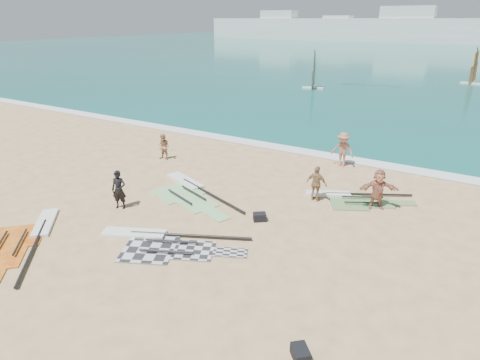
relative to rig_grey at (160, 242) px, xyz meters
The scene contains 17 objects.
ground 1.52m from the rig_grey, 36.43° to the left, with size 300.00×300.00×0.00m, color tan.
sea 132.91m from the rig_grey, 89.47° to the left, with size 300.00×240.00×0.06m, color #0C5454.
surf_line 13.26m from the rig_grey, 84.70° to the left, with size 300.00×1.20×0.04m, color white.
far_town 151.66m from the rig_grey, 95.49° to the left, with size 160.00×8.00×12.00m.
rig_grey is the anchor object (origin of this frame).
rig_green 4.84m from the rig_grey, 114.31° to the left, with size 5.94×3.62×0.20m.
rig_orange 9.14m from the rig_grey, 56.72° to the left, with size 4.98×3.37×0.20m.
rig_red 5.22m from the rig_grey, 152.02° to the right, with size 4.56×5.07×0.20m.
gear_bag_near 4.27m from the rig_grey, 56.17° to the left, with size 0.52×0.38×0.33m, color black.
gear_bag_far 7.20m from the rig_grey, 19.66° to the right, with size 0.55×0.38×0.33m, color black.
person_wetsuit 3.88m from the rig_grey, 158.41° to the left, with size 0.65×0.42×1.77m, color black.
beachgoer_left 9.84m from the rig_grey, 129.93° to the left, with size 0.76×0.59×1.56m, color tan.
beachgoer_mid 12.32m from the rig_grey, 74.92° to the left, with size 1.30×0.74×2.01m, color #9F614F.
beachgoer_back 7.64m from the rig_grey, 61.30° to the left, with size 0.99×0.41×1.69m, color #98744F.
beachgoer_right 9.65m from the rig_grey, 49.35° to the left, with size 1.70×0.54×1.84m, color #B46C56.
windsurfer_left 38.01m from the rig_grey, 102.90° to the left, with size 2.59×2.98×4.56m.
windsurfer_centre 51.74m from the rig_grey, 81.37° to the left, with size 2.62×3.03×4.60m.
Camera 1 is at (8.21, -10.62, 7.89)m, focal length 30.00 mm.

